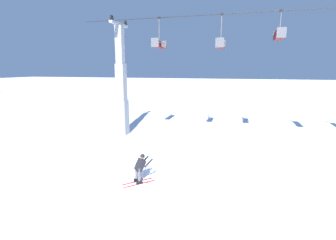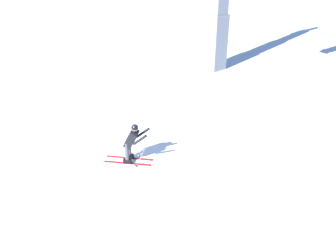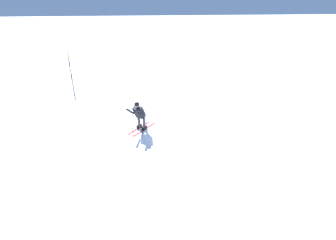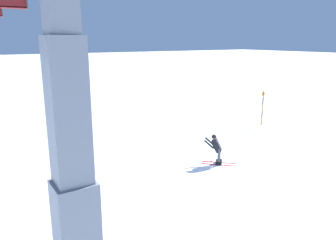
{
  "view_description": "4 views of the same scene",
  "coord_description": "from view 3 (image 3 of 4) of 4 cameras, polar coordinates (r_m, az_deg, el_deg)",
  "views": [
    {
      "loc": [
        5.13,
        -10.09,
        5.48
      ],
      "look_at": [
        1.41,
        2.85,
        2.71
      ],
      "focal_mm": 26.88,
      "sensor_mm": 36.0,
      "label": 1
    },
    {
      "loc": [
        10.13,
        -4.78,
        7.48
      ],
      "look_at": [
        0.28,
        2.33,
        0.86
      ],
      "focal_mm": 41.06,
      "sensor_mm": 36.0,
      "label": 2
    },
    {
      "loc": [
        1.43,
        10.96,
        5.34
      ],
      "look_at": [
        -0.24,
        2.7,
        1.4
      ],
      "focal_mm": 26.54,
      "sensor_mm": 36.0,
      "label": 3
    },
    {
      "loc": [
        -10.59,
        10.44,
        5.77
      ],
      "look_at": [
        0.86,
        3.14,
        2.44
      ],
      "focal_mm": 35.34,
      "sensor_mm": 36.0,
      "label": 4
    }
  ],
  "objects": [
    {
      "name": "ground_plane",
      "position": [
        12.28,
        -3.61,
        -0.81
      ],
      "size": [
        260.0,
        260.0,
        0.0
      ],
      "primitive_type": "plane",
      "color": "white"
    },
    {
      "name": "skier_carving_main",
      "position": [
        11.37,
        -6.65,
        1.4
      ],
      "size": [
        1.48,
        1.5,
        1.56
      ],
      "color": "red",
      "rests_on": "ground_plane"
    },
    {
      "name": "trail_marker_pole",
      "position": [
        18.68,
        -21.53,
        10.79
      ],
      "size": [
        0.07,
        0.28,
        2.4
      ],
      "color": "orange",
      "rests_on": "ground_plane"
    }
  ]
}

